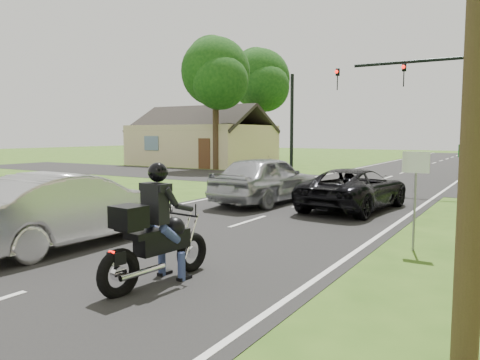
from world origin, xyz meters
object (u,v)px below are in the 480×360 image
silver_sedan (70,208)px  silver_suv (267,179)px  dark_suv (355,189)px  traffic_signal (436,95)px  motorcycle_rider (154,236)px  sign_green (466,159)px  sign_white (415,177)px

silver_sedan → silver_suv: size_ratio=0.98×
dark_suv → traffic_signal: 7.32m
motorcycle_rider → traffic_signal: 16.07m
motorcycle_rider → sign_green: size_ratio=1.13×
motorcycle_rider → silver_suv: motorcycle_rider is taller
dark_suv → silver_suv: size_ratio=0.97×
silver_sedan → silver_suv: silver_suv is taller
silver_suv → sign_green: (6.17, 3.48, 0.73)m
dark_suv → silver_sedan: bearing=69.4°
motorcycle_rider → dark_suv: 9.32m
silver_suv → sign_white: bearing=147.0°
silver_sedan → traffic_signal: size_ratio=0.77×
dark_suv → sign_white: (2.79, -4.71, 0.90)m
dark_suv → silver_sedan: (-3.94, -8.16, 0.13)m
dark_suv → traffic_signal: bearing=-97.5°
sign_green → silver_suv: bearing=-150.6°
silver_sedan → sign_green: (6.93, 11.44, 0.77)m
silver_sedan → silver_suv: 8.00m
motorcycle_rider → sign_white: (3.21, 4.60, 0.79)m
dark_suv → sign_green: 4.53m
silver_sedan → traffic_signal: traffic_signal is taller
motorcycle_rider → sign_green: 13.08m
silver_suv → sign_green: 7.12m
silver_sedan → sign_green: sign_green is taller
silver_sedan → sign_green: size_ratio=2.33×
dark_suv → traffic_signal: size_ratio=0.77×
sign_green → motorcycle_rider: bearing=-105.1°
traffic_signal → silver_suv: bearing=-125.4°
silver_suv → traffic_signal: 8.61m
dark_suv → sign_green: bearing=-127.0°
motorcycle_rider → silver_sedan: (-3.52, 1.16, 0.02)m
silver_sedan → sign_white: sign_white is taller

